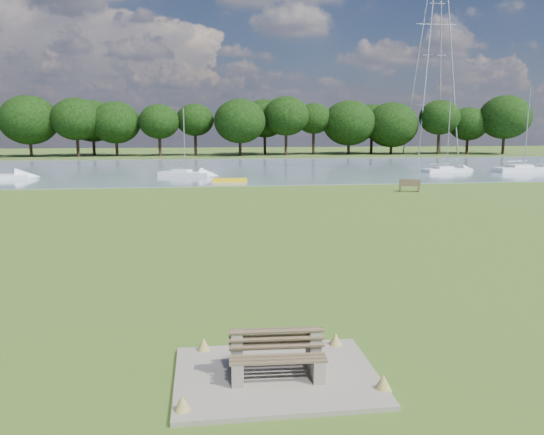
{
  "coord_description": "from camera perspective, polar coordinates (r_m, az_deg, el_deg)",
  "views": [
    {
      "loc": [
        -1.45,
        -24.25,
        5.2
      ],
      "look_at": [
        1.5,
        -2.0,
        1.33
      ],
      "focal_mm": 35.0,
      "sensor_mm": 36.0,
      "label": 1
    }
  ],
  "objects": [
    {
      "name": "far_bank",
      "position": [
        96.4,
        -6.72,
        6.61
      ],
      "size": [
        220.0,
        20.0,
        0.4
      ],
      "primitive_type": "cube",
      "color": "#4C6626",
      "rests_on": "ground"
    },
    {
      "name": "riverbank_bench",
      "position": [
        44.12,
        14.57,
        3.36
      ],
      "size": [
        1.73,
        0.99,
        1.02
      ],
      "rotation": [
        0.0,
        0.0,
        -0.32
      ],
      "color": "brown",
      "rests_on": "ground"
    },
    {
      "name": "sailboat_3",
      "position": [
        67.2,
        25.41,
        4.89
      ],
      "size": [
        7.2,
        2.74,
        9.66
      ],
      "rotation": [
        0.0,
        0.0,
        0.11
      ],
      "color": "white",
      "rests_on": "river"
    },
    {
      "name": "concrete_pad",
      "position": [
        11.57,
        0.47,
        -16.68
      ],
      "size": [
        4.2,
        3.2,
        0.1
      ],
      "primitive_type": "cube",
      "color": "gray",
      "rests_on": "ground"
    },
    {
      "name": "sailboat_2",
      "position": [
        56.26,
        -9.39,
        4.81
      ],
      "size": [
        5.8,
        3.77,
        7.02
      ],
      "rotation": [
        0.0,
        0.0,
        -0.43
      ],
      "color": "white",
      "rests_on": "river"
    },
    {
      "name": "sailboat_0",
      "position": [
        63.8,
        18.23,
        5.02
      ],
      "size": [
        6.02,
        2.88,
        8.2
      ],
      "rotation": [
        0.0,
        0.0,
        0.23
      ],
      "color": "white",
      "rests_on": "river"
    },
    {
      "name": "kayak",
      "position": [
        50.19,
        -4.58,
        4.04
      ],
      "size": [
        3.31,
        0.94,
        0.33
      ],
      "primitive_type": "cube",
      "rotation": [
        0.0,
        0.0,
        -0.05
      ],
      "color": "yellow",
      "rests_on": "river"
    },
    {
      "name": "pylon",
      "position": [
        104.76,
        17.24,
        19.21
      ],
      "size": [
        7.41,
        5.2,
        37.47
      ],
      "color": "#979CA6",
      "rests_on": "far_bank"
    },
    {
      "name": "ground",
      "position": [
        24.85,
        -4.04,
        -2.33
      ],
      "size": [
        220.0,
        220.0,
        0.0
      ],
      "primitive_type": "plane",
      "color": "#566E25"
    },
    {
      "name": "river",
      "position": [
        66.47,
        -6.3,
        5.23
      ],
      "size": [
        220.0,
        40.0,
        0.1
      ],
      "primitive_type": "cube",
      "color": "slate",
      "rests_on": "ground"
    },
    {
      "name": "bench_pair",
      "position": [
        11.36,
        0.47,
        -14.51
      ],
      "size": [
        2.01,
        1.24,
        1.06
      ],
      "rotation": [
        0.0,
        0.0,
        -0.05
      ],
      "color": "gray",
      "rests_on": "concrete_pad"
    },
    {
      "name": "tree_line",
      "position": [
        92.31,
        -9.63,
        10.26
      ],
      "size": [
        131.67,
        8.63,
        10.44
      ],
      "color": "black",
      "rests_on": "far_bank"
    }
  ]
}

